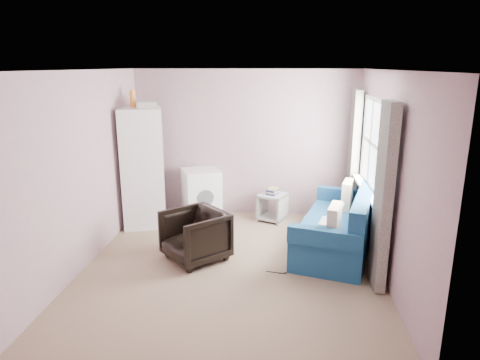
{
  "coord_description": "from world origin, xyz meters",
  "views": [
    {
      "loc": [
        0.6,
        -5.15,
        2.55
      ],
      "look_at": [
        0.05,
        0.6,
        1.0
      ],
      "focal_mm": 32.0,
      "sensor_mm": 36.0,
      "label": 1
    }
  ],
  "objects_px": {
    "side_table": "(272,205)",
    "sofa": "(341,228)",
    "armchair": "(195,233)",
    "washing_machine": "(201,192)",
    "fridge": "(143,167)"
  },
  "relations": [
    {
      "from": "side_table",
      "to": "sofa",
      "type": "height_order",
      "value": "sofa"
    },
    {
      "from": "fridge",
      "to": "sofa",
      "type": "relative_size",
      "value": 1.0
    },
    {
      "from": "sofa",
      "to": "side_table",
      "type": "bearing_deg",
      "value": 146.91
    },
    {
      "from": "fridge",
      "to": "side_table",
      "type": "relative_size",
      "value": 3.82
    },
    {
      "from": "fridge",
      "to": "side_table",
      "type": "xyz_separation_m",
      "value": [
        2.09,
        0.38,
        -0.71
      ]
    },
    {
      "from": "armchair",
      "to": "fridge",
      "type": "bearing_deg",
      "value": 178.18
    },
    {
      "from": "armchair",
      "to": "washing_machine",
      "type": "relative_size",
      "value": 0.91
    },
    {
      "from": "side_table",
      "to": "sofa",
      "type": "distance_m",
      "value": 1.5
    },
    {
      "from": "armchair",
      "to": "fridge",
      "type": "height_order",
      "value": "fridge"
    },
    {
      "from": "armchair",
      "to": "fridge",
      "type": "xyz_separation_m",
      "value": [
        -1.09,
        1.25,
        0.59
      ]
    },
    {
      "from": "fridge",
      "to": "washing_machine",
      "type": "height_order",
      "value": "fridge"
    },
    {
      "from": "armchair",
      "to": "side_table",
      "type": "xyz_separation_m",
      "value": [
        1.0,
        1.64,
        -0.11
      ]
    },
    {
      "from": "washing_machine",
      "to": "side_table",
      "type": "xyz_separation_m",
      "value": [
        1.23,
        -0.07,
        -0.17
      ]
    },
    {
      "from": "side_table",
      "to": "sofa",
      "type": "relative_size",
      "value": 0.26
    },
    {
      "from": "sofa",
      "to": "fridge",
      "type": "bearing_deg",
      "value": -177.9
    }
  ]
}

